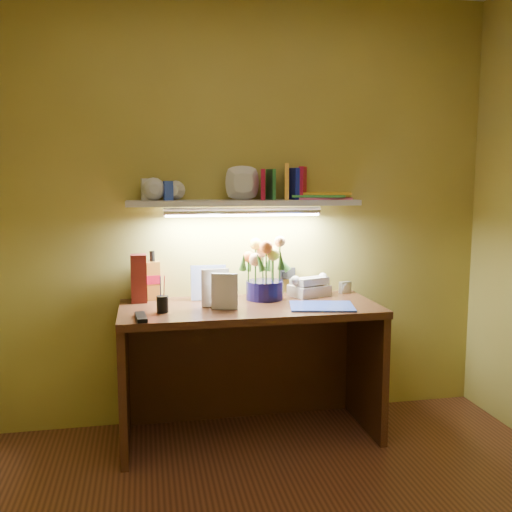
{
  "coord_description": "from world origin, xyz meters",
  "views": [
    {
      "loc": [
        -0.55,
        -1.79,
        1.43
      ],
      "look_at": [
        0.06,
        1.35,
        1.0
      ],
      "focal_mm": 40.0,
      "sensor_mm": 36.0,
      "label": 1
    }
  ],
  "objects": [
    {
      "name": "desk_book_a",
      "position": [
        -0.26,
        1.19,
        0.85
      ],
      "size": [
        0.15,
        0.03,
        0.21
      ],
      "primitive_type": "imported",
      "rotation": [
        0.0,
        0.0,
        0.09
      ],
      "color": "white",
      "rests_on": "desk"
    },
    {
      "name": "flower_bouquet",
      "position": [
        0.11,
        1.34,
        0.94
      ],
      "size": [
        0.31,
        0.31,
        0.37
      ],
      "primitive_type": null,
      "rotation": [
        0.0,
        0.0,
        0.42
      ],
      "color": "black",
      "rests_on": "desk"
    },
    {
      "name": "wall_shelf",
      "position": [
        0.02,
        1.38,
        1.33
      ],
      "size": [
        1.32,
        0.33,
        0.23
      ],
      "color": "silver",
      "rests_on": "ground"
    },
    {
      "name": "desk_clock",
      "position": [
        0.63,
        1.42,
        0.78
      ],
      "size": [
        0.08,
        0.05,
        0.07
      ],
      "primitive_type": "cube",
      "rotation": [
        0.0,
        0.0,
        0.29
      ],
      "color": "#B4B5B9",
      "rests_on": "desk"
    },
    {
      "name": "desk_book_b",
      "position": [
        -0.22,
        1.14,
        0.85
      ],
      "size": [
        0.14,
        0.06,
        0.19
      ],
      "primitive_type": "imported",
      "rotation": [
        0.0,
        0.0,
        -0.31
      ],
      "color": "silver",
      "rests_on": "desk"
    },
    {
      "name": "pen_cup",
      "position": [
        -0.47,
        1.12,
        0.82
      ],
      "size": [
        0.07,
        0.07,
        0.15
      ],
      "primitive_type": "cylinder",
      "rotation": [
        0.0,
        0.0,
        -0.26
      ],
      "color": "black",
      "rests_on": "desk"
    },
    {
      "name": "desk",
      "position": [
        0.0,
        1.2,
        0.38
      ],
      "size": [
        1.4,
        0.6,
        0.75
      ],
      "primitive_type": "cube",
      "color": "#351C0E",
      "rests_on": "ground"
    },
    {
      "name": "whisky_box",
      "position": [
        -0.59,
        1.4,
        0.88
      ],
      "size": [
        0.09,
        0.09,
        0.27
      ],
      "primitive_type": "cube",
      "rotation": [
        0.0,
        0.0,
        0.0
      ],
      "color": "#5C1A14",
      "rests_on": "desk"
    },
    {
      "name": "tv_remote",
      "position": [
        -0.58,
        1.0,
        0.76
      ],
      "size": [
        0.06,
        0.18,
        0.02
      ],
      "primitive_type": "cube",
      "rotation": [
        0.0,
        0.0,
        0.1
      ],
      "color": "black",
      "rests_on": "desk"
    },
    {
      "name": "telephone",
      "position": [
        0.39,
        1.38,
        0.81
      ],
      "size": [
        0.26,
        0.23,
        0.13
      ],
      "primitive_type": null,
      "rotation": [
        0.0,
        0.0,
        0.37
      ],
      "color": "beige",
      "rests_on": "desk"
    },
    {
      "name": "blue_folder",
      "position": [
        0.37,
        1.08,
        0.75
      ],
      "size": [
        0.38,
        0.31,
        0.01
      ],
      "primitive_type": "cube",
      "rotation": [
        0.0,
        0.0,
        -0.21
      ],
      "color": "blue",
      "rests_on": "desk"
    },
    {
      "name": "whisky_bottle",
      "position": [
        -0.51,
        1.45,
        0.89
      ],
      "size": [
        0.09,
        0.09,
        0.28
      ],
      "primitive_type": null,
      "rotation": [
        0.0,
        0.0,
        0.15
      ],
      "color": "#B16C20",
      "rests_on": "desk"
    },
    {
      "name": "art_card",
      "position": [
        -0.2,
        1.39,
        0.85
      ],
      "size": [
        0.2,
        0.04,
        0.2
      ],
      "primitive_type": null,
      "rotation": [
        0.0,
        0.0,
        -0.02
      ],
      "color": "white",
      "rests_on": "desk"
    }
  ]
}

